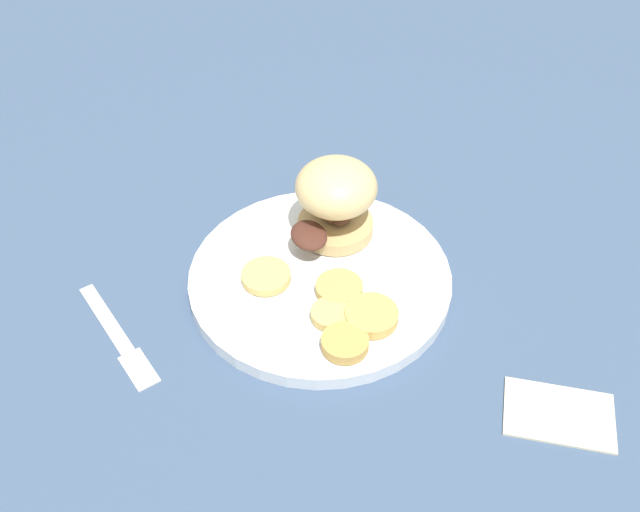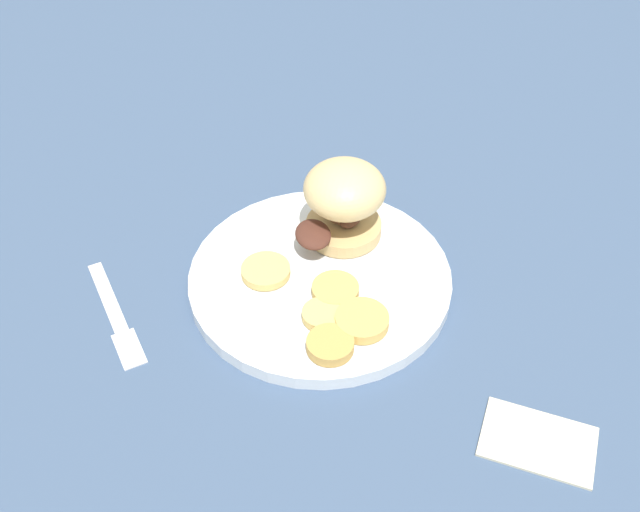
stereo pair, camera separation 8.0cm
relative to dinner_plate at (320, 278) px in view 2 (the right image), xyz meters
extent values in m
plane|color=#3D5170|center=(0.00, 0.00, -0.01)|extent=(4.00, 4.00, 0.00)
cylinder|color=white|center=(0.00, 0.00, 0.00)|extent=(0.29, 0.29, 0.02)
torus|color=white|center=(0.00, 0.00, 0.00)|extent=(0.29, 0.29, 0.01)
cylinder|color=tan|center=(-0.03, -0.06, 0.02)|extent=(0.09, 0.09, 0.02)
ellipsoid|color=brown|center=(-0.05, -0.11, 0.04)|extent=(0.04, 0.03, 0.01)
ellipsoid|color=#4C281E|center=(0.01, -0.03, 0.03)|extent=(0.05, 0.06, 0.02)
ellipsoid|color=brown|center=(-0.02, -0.09, 0.04)|extent=(0.04, 0.05, 0.01)
ellipsoid|color=#563323|center=(-0.04, -0.06, 0.03)|extent=(0.04, 0.04, 0.01)
ellipsoid|color=brown|center=(-0.03, -0.06, 0.04)|extent=(0.04, 0.03, 0.02)
ellipsoid|color=#E5C17F|center=(-0.03, -0.06, 0.07)|extent=(0.09, 0.09, 0.06)
cylinder|color=#DBB766|center=(0.06, 0.00, 0.01)|extent=(0.05, 0.05, 0.01)
cylinder|color=tan|center=(-0.04, 0.08, 0.01)|extent=(0.06, 0.06, 0.01)
cylinder|color=tan|center=(-0.02, 0.03, 0.01)|extent=(0.05, 0.05, 0.01)
cylinder|color=#DBB766|center=(0.00, 0.07, 0.01)|extent=(0.04, 0.04, 0.01)
cylinder|color=tan|center=(-0.01, 0.11, 0.01)|extent=(0.05, 0.05, 0.01)
cube|color=silver|center=(0.23, 0.01, -0.01)|extent=(0.06, 0.11, 0.00)
cube|color=silver|center=(0.20, 0.09, -0.01)|extent=(0.04, 0.06, 0.00)
cube|color=beige|center=(-0.19, 0.21, -0.01)|extent=(0.12, 0.10, 0.01)
camera|label=1|loc=(0.10, 0.57, 0.58)|focal=42.00mm
camera|label=2|loc=(0.02, 0.58, 0.58)|focal=42.00mm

